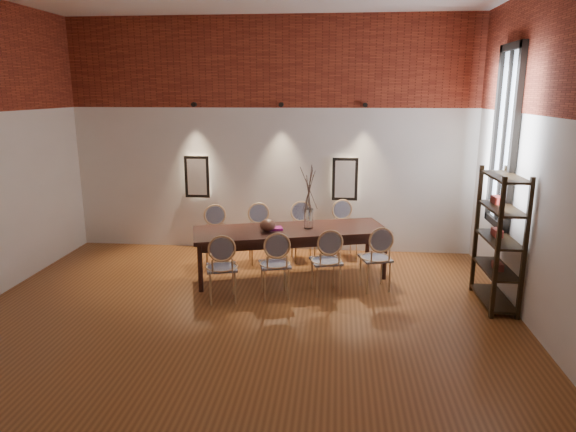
# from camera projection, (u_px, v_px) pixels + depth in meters

# --- Properties ---
(floor) EXTENTS (7.00, 7.00, 0.02)m
(floor) POSITION_uv_depth(u_px,v_px,m) (233.00, 339.00, 5.93)
(floor) COLOR brown
(floor) RESTS_ON ground
(wall_back) EXTENTS (7.00, 0.10, 4.00)m
(wall_back) POSITION_uv_depth(u_px,v_px,m) (271.00, 137.00, 8.89)
(wall_back) COLOR silver
(wall_back) RESTS_ON ground
(wall_front) EXTENTS (7.00, 0.10, 4.00)m
(wall_front) POSITION_uv_depth(u_px,v_px,m) (40.00, 294.00, 2.02)
(wall_front) COLOR silver
(wall_front) RESTS_ON ground
(brick_band_back) EXTENTS (7.00, 0.02, 1.50)m
(brick_band_back) POSITION_uv_depth(u_px,v_px,m) (269.00, 62.00, 8.52)
(brick_band_back) COLOR maroon
(brick_band_back) RESTS_ON ground
(niche_left) EXTENTS (0.36, 0.06, 0.66)m
(niche_left) POSITION_uv_depth(u_px,v_px,m) (197.00, 177.00, 9.08)
(niche_left) COLOR #FFEAC6
(niche_left) RESTS_ON wall_back
(niche_right) EXTENTS (0.36, 0.06, 0.66)m
(niche_right) POSITION_uv_depth(u_px,v_px,m) (345.00, 179.00, 8.84)
(niche_right) COLOR #FFEAC6
(niche_right) RESTS_ON wall_back
(spot_fixture_left) EXTENTS (0.08, 0.10, 0.08)m
(spot_fixture_left) POSITION_uv_depth(u_px,v_px,m) (194.00, 105.00, 8.75)
(spot_fixture_left) COLOR black
(spot_fixture_left) RESTS_ON wall_back
(spot_fixture_mid) EXTENTS (0.08, 0.10, 0.08)m
(spot_fixture_mid) POSITION_uv_depth(u_px,v_px,m) (281.00, 105.00, 8.61)
(spot_fixture_mid) COLOR black
(spot_fixture_mid) RESTS_ON wall_back
(spot_fixture_right) EXTENTS (0.08, 0.10, 0.08)m
(spot_fixture_right) POSITION_uv_depth(u_px,v_px,m) (365.00, 105.00, 8.48)
(spot_fixture_right) COLOR black
(spot_fixture_right) RESTS_ON wall_back
(window_glass) EXTENTS (0.02, 0.78, 2.38)m
(window_glass) POSITION_uv_depth(u_px,v_px,m) (506.00, 138.00, 7.03)
(window_glass) COLOR silver
(window_glass) RESTS_ON wall_right
(window_frame) EXTENTS (0.08, 0.90, 2.50)m
(window_frame) POSITION_uv_depth(u_px,v_px,m) (504.00, 138.00, 7.04)
(window_frame) COLOR black
(window_frame) RESTS_ON wall_right
(window_mullion) EXTENTS (0.06, 0.06, 2.40)m
(window_mullion) POSITION_uv_depth(u_px,v_px,m) (504.00, 138.00, 7.04)
(window_mullion) COLOR black
(window_mullion) RESTS_ON wall_right
(dining_table) EXTENTS (3.04, 1.70, 0.75)m
(dining_table) POSITION_uv_depth(u_px,v_px,m) (290.00, 253.00, 7.83)
(dining_table) COLOR black
(dining_table) RESTS_ON floor
(chair_near_a) EXTENTS (0.54, 0.54, 0.94)m
(chair_near_a) POSITION_uv_depth(u_px,v_px,m) (222.00, 267.00, 6.90)
(chair_near_a) COLOR tan
(chair_near_a) RESTS_ON floor
(chair_near_b) EXTENTS (0.54, 0.54, 0.94)m
(chair_near_b) POSITION_uv_depth(u_px,v_px,m) (275.00, 264.00, 7.03)
(chair_near_b) COLOR tan
(chair_near_b) RESTS_ON floor
(chair_near_c) EXTENTS (0.54, 0.54, 0.94)m
(chair_near_c) POSITION_uv_depth(u_px,v_px,m) (326.00, 261.00, 7.16)
(chair_near_c) COLOR tan
(chair_near_c) RESTS_ON floor
(chair_near_d) EXTENTS (0.54, 0.54, 0.94)m
(chair_near_d) POSITION_uv_depth(u_px,v_px,m) (375.00, 258.00, 7.29)
(chair_near_d) COLOR tan
(chair_near_d) RESTS_ON floor
(chair_far_a) EXTENTS (0.54, 0.54, 0.94)m
(chair_far_a) POSITION_uv_depth(u_px,v_px,m) (216.00, 237.00, 8.32)
(chair_far_a) COLOR tan
(chair_far_a) RESTS_ON floor
(chair_far_b) EXTENTS (0.54, 0.54, 0.94)m
(chair_far_b) POSITION_uv_depth(u_px,v_px,m) (260.00, 235.00, 8.45)
(chair_far_b) COLOR tan
(chair_far_b) RESTS_ON floor
(chair_far_c) EXTENTS (0.54, 0.54, 0.94)m
(chair_far_c) POSITION_uv_depth(u_px,v_px,m) (303.00, 233.00, 8.58)
(chair_far_c) COLOR tan
(chair_far_c) RESTS_ON floor
(chair_far_d) EXTENTS (0.54, 0.54, 0.94)m
(chair_far_d) POSITION_uv_depth(u_px,v_px,m) (345.00, 231.00, 8.71)
(chair_far_d) COLOR tan
(chair_far_d) RESTS_ON floor
(vase) EXTENTS (0.14, 0.14, 0.30)m
(vase) POSITION_uv_depth(u_px,v_px,m) (309.00, 219.00, 7.75)
(vase) COLOR silver
(vase) RESTS_ON dining_table
(dried_branches) EXTENTS (0.50, 0.50, 0.70)m
(dried_branches) POSITION_uv_depth(u_px,v_px,m) (309.00, 189.00, 7.64)
(dried_branches) COLOR #453125
(dried_branches) RESTS_ON vase
(bowl) EXTENTS (0.24, 0.24, 0.18)m
(bowl) POSITION_uv_depth(u_px,v_px,m) (268.00, 225.00, 7.60)
(bowl) COLOR #553223
(bowl) RESTS_ON dining_table
(book) EXTENTS (0.30, 0.24, 0.03)m
(book) POSITION_uv_depth(u_px,v_px,m) (274.00, 228.00, 7.71)
(book) COLOR #9B1379
(book) RESTS_ON dining_table
(shelving_rack) EXTENTS (0.39, 1.00, 1.80)m
(shelving_rack) POSITION_uv_depth(u_px,v_px,m) (499.00, 239.00, 6.67)
(shelving_rack) COLOR black
(shelving_rack) RESTS_ON floor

